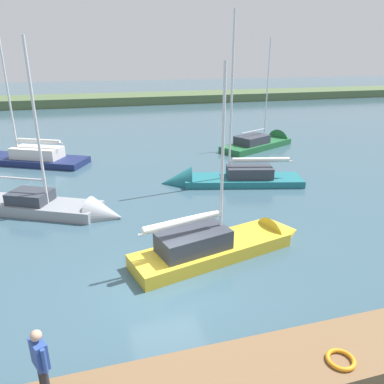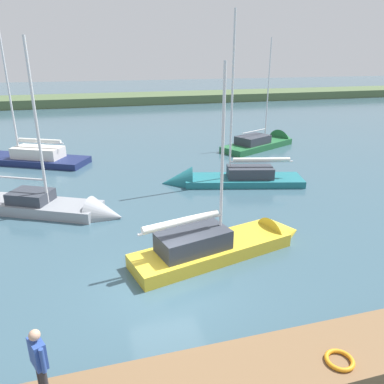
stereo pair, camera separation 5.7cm
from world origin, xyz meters
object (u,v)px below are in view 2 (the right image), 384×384
Objects in this scene: sailboat_outer_mooring at (268,144)px; person_on_dock at (39,360)px; life_ring_buoy at (339,360)px; sailboat_inner_slip at (231,246)px; sailboat_near_dock at (220,181)px; sailboat_behind_pier at (9,159)px; sailboat_far_left at (62,210)px.

person_on_dock is (15.28, 20.81, 1.31)m from sailboat_outer_mooring.
life_ring_buoy is 6.28m from sailboat_inner_slip.
sailboat_near_dock reaches higher than sailboat_outer_mooring.
sailboat_outer_mooring reaches higher than life_ring_buoy.
sailboat_inner_slip is (2.24, 7.48, 0.04)m from sailboat_near_dock.
life_ring_buoy is at bearing 143.18° from sailboat_behind_pier.
sailboat_inner_slip is at bearing -13.05° from sailboat_far_left.
sailboat_behind_pier is at bearing 109.08° from sailboat_inner_slip.
person_on_dock is at bearing -7.62° from life_ring_buoy.
sailboat_far_left is at bearing 125.66° from sailboat_inner_slip.
sailboat_near_dock is 15.08m from sailboat_behind_pier.
sailboat_behind_pier is 7.37× the size of person_on_dock.
person_on_dock is (6.29, -0.84, 0.88)m from life_ring_buoy.
sailboat_far_left is (6.52, -11.66, -0.41)m from life_ring_buoy.
person_on_dock is at bearing -152.43° from sailboat_inner_slip.
person_on_dock is at bearing -152.95° from sailboat_outer_mooring.
sailboat_behind_pier reaches higher than person_on_dock.
sailboat_far_left is (15.52, 9.99, 0.01)m from sailboat_outer_mooring.
sailboat_inner_slip is 8.27m from person_on_dock.
sailboat_near_dock reaches higher than person_on_dock.
sailboat_near_dock reaches higher than sailboat_inner_slip.
sailboat_far_left is 8.33m from sailboat_inner_slip.
sailboat_outer_mooring is 1.19× the size of sailboat_inner_slip.
sailboat_inner_slip is (-10.32, 15.84, -0.01)m from sailboat_behind_pier.
sailboat_far_left is (-3.97, 10.45, -0.02)m from sailboat_behind_pier.
sailboat_behind_pier is at bearing 138.09° from sailboat_far_left.
sailboat_outer_mooring is at bearing -151.69° from person_on_dock.
sailboat_outer_mooring is at bearing -153.54° from sailboat_behind_pier.
sailboat_behind_pier is (12.55, -8.36, 0.06)m from sailboat_near_dock.
life_ring_buoy is at bearing -33.48° from sailboat_far_left.
sailboat_near_dock is 1.32× the size of sailboat_inner_slip.
sailboat_far_left reaches higher than life_ring_buoy.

